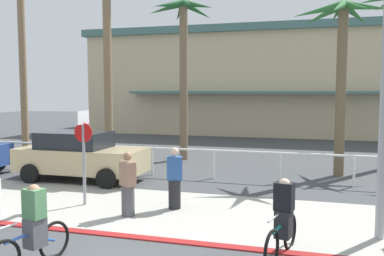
{
  "coord_description": "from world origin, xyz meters",
  "views": [
    {
      "loc": [
        3.26,
        -5.68,
        3.08
      ],
      "look_at": [
        -0.08,
        6.0,
        2.0
      ],
      "focal_mm": 38.99,
      "sensor_mm": 36.0,
      "label": 1
    }
  ],
  "objects": [
    {
      "name": "cyclist_teal_0",
      "position": [
        2.81,
        2.04,
        0.69
      ],
      "size": [
        0.49,
        1.78,
        1.5
      ],
      "color": "black",
      "rests_on": "ground"
    },
    {
      "name": "palm_tree_3",
      "position": [
        -2.26,
        12.16,
        5.16
      ],
      "size": [
        2.97,
        3.21,
        7.09
      ],
      "color": "#756047",
      "rests_on": "ground"
    },
    {
      "name": "ground_plane",
      "position": [
        0.0,
        10.0,
        0.0
      ],
      "size": [
        80.0,
        80.0,
        0.0
      ],
      "primitive_type": "plane",
      "color": "#424447"
    },
    {
      "name": "palm_tree_4",
      "position": [
        4.23,
        10.16,
        4.75
      ],
      "size": [
        3.43,
        3.28,
        6.28
      ],
      "color": "brown",
      "rests_on": "ground"
    },
    {
      "name": "building_backdrop",
      "position": [
        0.06,
        26.86,
        3.79
      ],
      "size": [
        26.06,
        11.13,
        7.54
      ],
      "color": "beige",
      "rests_on": "ground"
    },
    {
      "name": "stop_sign_bike_lane",
      "position": [
        -2.57,
        4.14,
        1.68
      ],
      "size": [
        0.52,
        0.56,
        2.56
      ],
      "color": "gray",
      "rests_on": "ground"
    },
    {
      "name": "sidewalk_strip",
      "position": [
        0.0,
        4.2,
        0.01
      ],
      "size": [
        44.0,
        4.0,
        0.02
      ],
      "primitive_type": "cube",
      "color": "#ADAAA0",
      "rests_on": "ground"
    },
    {
      "name": "car_tan_1",
      "position": [
        -4.37,
        6.93,
        0.87
      ],
      "size": [
        4.4,
        2.02,
        1.69
      ],
      "color": "tan",
      "rests_on": "ground"
    },
    {
      "name": "cyclist_blue_1",
      "position": [
        -1.35,
        0.35,
        0.69
      ],
      "size": [
        0.45,
        1.79,
        1.5
      ],
      "color": "black",
      "rests_on": "ground"
    },
    {
      "name": "pedestrian_2",
      "position": [
        -1.01,
        3.53,
        0.74
      ],
      "size": [
        0.48,
        0.45,
        1.61
      ],
      "color": "#4C4C51",
      "rests_on": "ground"
    },
    {
      "name": "curb_paint",
      "position": [
        0.0,
        2.2,
        0.01
      ],
      "size": [
        44.0,
        0.24,
        0.03
      ],
      "primitive_type": "cube",
      "color": "maroon",
      "rests_on": "ground"
    },
    {
      "name": "rail_fence",
      "position": [
        0.0,
        8.5,
        0.84
      ],
      "size": [
        23.29,
        0.08,
        1.04
      ],
      "color": "white",
      "rests_on": "ground"
    },
    {
      "name": "pedestrian_0",
      "position": [
        -0.11,
        4.46,
        0.75
      ],
      "size": [
        0.46,
        0.41,
        1.63
      ],
      "color": "#232326",
      "rests_on": "ground"
    },
    {
      "name": "palm_tree_1",
      "position": [
        -10.88,
        12.48,
        7.49
      ],
      "size": [
        3.28,
        3.29,
        9.99
      ],
      "color": "#846B4C",
      "rests_on": "ground"
    },
    {
      "name": "palm_tree_2",
      "position": [
        -5.36,
        10.98,
        5.98
      ],
      "size": [
        3.18,
        3.02,
        7.91
      ],
      "color": "#846B4C",
      "rests_on": "ground"
    }
  ]
}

